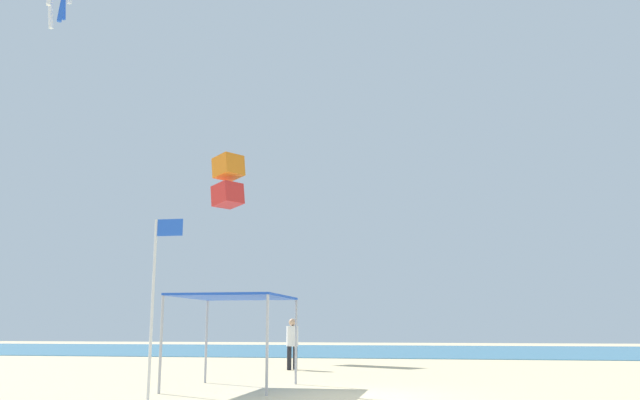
# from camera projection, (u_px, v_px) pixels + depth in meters

# --- Properties ---
(ground) EXTENTS (110.00, 110.00, 0.10)m
(ground) POSITION_uv_depth(u_px,v_px,m) (348.00, 399.00, 15.01)
(ground) COLOR beige
(ocean_strip) EXTENTS (110.00, 24.90, 0.03)m
(ocean_strip) POSITION_uv_depth(u_px,v_px,m) (409.00, 350.00, 45.19)
(ocean_strip) COLOR teal
(ocean_strip) RESTS_ON ground
(canopy_tent) EXTENTS (2.76, 3.29, 2.42)m
(canopy_tent) POSITION_uv_depth(u_px,v_px,m) (235.00, 300.00, 17.52)
(canopy_tent) COLOR #B2B2B7
(canopy_tent) RESTS_ON ground
(person_leftmost) EXTENTS (0.46, 0.47, 1.92)m
(person_leftmost) POSITION_uv_depth(u_px,v_px,m) (292.00, 340.00, 24.85)
(person_leftmost) COLOR black
(person_leftmost) RESTS_ON ground
(banner_flag) EXTENTS (0.61, 0.06, 3.78)m
(banner_flag) POSITION_uv_depth(u_px,v_px,m) (156.00, 293.00, 13.23)
(banner_flag) COLOR silver
(banner_flag) RESTS_ON ground
(kite_box_orange) EXTENTS (1.84, 1.80, 2.78)m
(kite_box_orange) POSITION_uv_depth(u_px,v_px,m) (228.00, 181.00, 34.37)
(kite_box_orange) COLOR orange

